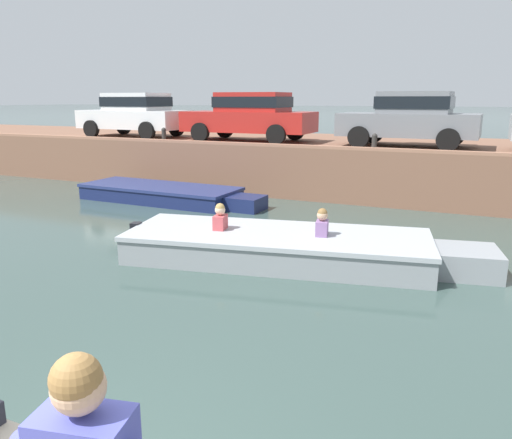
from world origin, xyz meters
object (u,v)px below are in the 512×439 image
(motorboat_passing, at_px, (291,247))
(car_left_inner_red, at_px, (250,115))
(mooring_bollard_mid, at_px, (374,141))
(car_leftmost_white, at_px, (135,113))
(boat_moored_west_navy, at_px, (166,194))
(mooring_bollard_west, at_px, (164,134))
(car_centre_grey, at_px, (411,117))

(motorboat_passing, distance_m, car_left_inner_red, 8.21)
(car_left_inner_red, distance_m, mooring_bollard_mid, 4.54)
(car_leftmost_white, bearing_deg, boat_moored_west_navy, -43.61)
(motorboat_passing, height_order, mooring_bollard_west, mooring_bollard_west)
(motorboat_passing, xyz_separation_m, car_centre_grey, (1.05, 6.88, 2.08))
(motorboat_passing, xyz_separation_m, car_leftmost_white, (-8.52, 6.88, 2.08))
(mooring_bollard_west, xyz_separation_m, mooring_bollard_mid, (6.70, 0.00, 0.00))
(car_leftmost_white, relative_size, car_centre_grey, 1.04)
(boat_moored_west_navy, bearing_deg, motorboat_passing, -35.37)
(car_centre_grey, relative_size, mooring_bollard_west, 8.68)
(mooring_bollard_west, bearing_deg, motorboat_passing, -40.87)
(boat_moored_west_navy, relative_size, car_left_inner_red, 1.31)
(motorboat_passing, xyz_separation_m, mooring_bollard_west, (-6.37, 5.52, 1.48))
(car_centre_grey, bearing_deg, motorboat_passing, -98.69)
(motorboat_passing, bearing_deg, car_left_inner_red, 119.87)
(car_left_inner_red, height_order, mooring_bollard_mid, car_left_inner_red)
(car_leftmost_white, height_order, car_left_inner_red, same)
(boat_moored_west_navy, distance_m, car_centre_grey, 7.26)
(boat_moored_west_navy, relative_size, car_leftmost_white, 1.38)
(mooring_bollard_west, bearing_deg, car_left_inner_red, 29.56)
(car_left_inner_red, bearing_deg, boat_moored_west_navy, -108.59)
(boat_moored_west_navy, bearing_deg, mooring_bollard_west, 124.32)
(car_left_inner_red, relative_size, mooring_bollard_mid, 9.51)
(mooring_bollard_mid, bearing_deg, mooring_bollard_west, 180.00)
(car_centre_grey, relative_size, mooring_bollard_mid, 8.68)
(car_left_inner_red, bearing_deg, mooring_bollard_mid, -17.75)
(car_leftmost_white, xyz_separation_m, mooring_bollard_west, (2.14, -1.37, -0.61))
(car_leftmost_white, height_order, mooring_bollard_mid, car_leftmost_white)
(car_leftmost_white, distance_m, car_left_inner_red, 4.56)
(boat_moored_west_navy, distance_m, motorboat_passing, 6.21)
(mooring_bollard_west, bearing_deg, boat_moored_west_navy, -55.68)
(motorboat_passing, bearing_deg, boat_moored_west_navy, 144.63)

